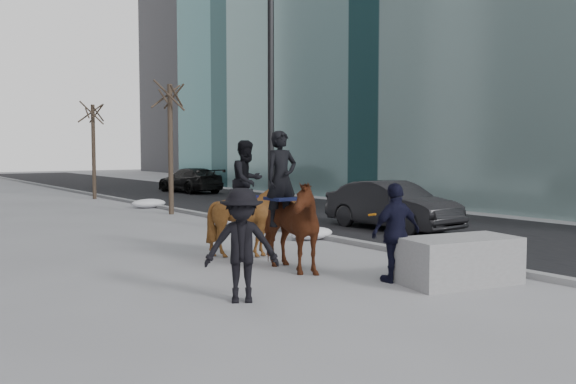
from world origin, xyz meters
TOP-DOWN VIEW (x-y plane):
  - ground at (0.00, 0.00)m, footprint 120.00×120.00m
  - road at (7.00, 10.00)m, footprint 8.00×90.00m
  - curb at (3.00, 10.00)m, footprint 0.25×90.00m
  - planter at (1.54, -1.77)m, footprint 2.21×1.43m
  - car_near at (5.82, 4.05)m, footprint 1.60×4.33m
  - car_far at (8.05, 21.43)m, footprint 2.18×4.74m
  - tree_near at (2.40, 11.72)m, footprint 1.20×1.20m
  - tree_far at (2.40, 20.16)m, footprint 1.20×1.20m
  - mounted_left at (-0.27, 0.92)m, footprint 1.02×2.12m
  - mounted_right at (0.02, 2.64)m, footprint 1.63×1.75m
  - feeder at (0.75, -1.01)m, footprint 1.06×0.90m
  - camera_crew at (-2.20, -0.64)m, footprint 1.31×1.15m
  - lamppost at (2.60, 5.59)m, footprint 0.25×0.80m
  - snow_piles at (2.70, 6.32)m, footprint 1.44×16.19m

SIDE VIEW (x-z plane):
  - ground at x=0.00m, z-range 0.00..0.00m
  - road at x=7.00m, z-range 0.00..0.01m
  - curb at x=3.00m, z-range 0.00..0.12m
  - snow_piles at x=2.70m, z-range -0.01..0.36m
  - planter at x=1.54m, z-range 0.00..0.82m
  - car_far at x=8.05m, z-range 0.00..1.34m
  - car_near at x=5.82m, z-range 0.00..1.42m
  - feeder at x=0.75m, z-range 0.00..1.76m
  - camera_crew at x=-2.20m, z-range 0.01..1.76m
  - mounted_left at x=-0.27m, z-range -0.35..2.35m
  - mounted_right at x=0.02m, z-range -0.25..2.29m
  - tree_far at x=2.40m, z-range 0.00..4.93m
  - tree_near at x=2.40m, z-range 0.00..5.18m
  - lamppost at x=2.60m, z-range 0.45..9.54m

